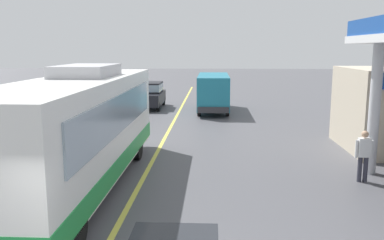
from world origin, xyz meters
TOP-DOWN VIEW (x-y plane):
  - ground at (0.00, 20.00)m, footprint 120.00×120.00m
  - lane_divider_stripe at (0.00, 15.00)m, footprint 0.16×50.00m
  - coach_bus_main at (-1.73, 7.00)m, footprint 2.60×11.04m
  - minibus_opposing_lane at (2.29, 22.56)m, footprint 2.04×6.13m
  - pedestrian_near_pump at (7.04, 8.00)m, footprint 0.55×0.22m
  - car_trailing_behind_bus at (-2.15, 23.89)m, footprint 1.70×4.20m

SIDE VIEW (x-z plane):
  - ground at x=0.00m, z-range 0.00..0.00m
  - lane_divider_stripe at x=0.00m, z-range 0.00..0.01m
  - pedestrian_near_pump at x=7.04m, z-range 0.10..1.76m
  - car_trailing_behind_bus at x=-2.15m, z-range 0.10..1.92m
  - minibus_opposing_lane at x=2.29m, z-range 0.25..2.69m
  - coach_bus_main at x=-1.73m, z-range -0.12..3.56m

